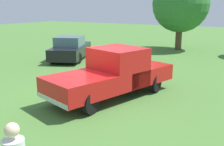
% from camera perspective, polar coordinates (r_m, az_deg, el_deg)
% --- Properties ---
extents(ground_plane, '(80.00, 80.00, 0.00)m').
position_cam_1_polar(ground_plane, '(9.76, -4.25, -5.40)').
color(ground_plane, '#477533').
extents(pickup_truck, '(5.34, 3.09, 1.79)m').
position_cam_1_polar(pickup_truck, '(9.74, 0.56, 0.25)').
color(pickup_truck, black).
rests_on(pickup_truck, ground_plane).
extents(sedan_near, '(4.56, 3.35, 1.48)m').
position_cam_1_polar(sedan_near, '(16.99, -8.86, 5.17)').
color(sedan_near, black).
rests_on(sedan_near, ground_plane).
extents(tree_back_right, '(4.25, 4.25, 5.59)m').
position_cam_1_polar(tree_back_right, '(21.26, 14.50, 14.11)').
color(tree_back_right, brown).
rests_on(tree_back_right, ground_plane).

